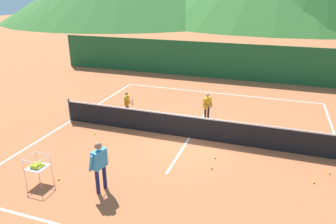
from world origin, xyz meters
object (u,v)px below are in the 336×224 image
(tennis_net, at_px, (190,127))
(tennis_ball_8, at_px, (314,182))
(tennis_ball_0, at_px, (330,173))
(tennis_ball_2, at_px, (211,168))
(tennis_ball_3, at_px, (215,158))
(instructor, at_px, (99,162))
(student_0, at_px, (127,102))
(tennis_ball_1, at_px, (95,134))
(tennis_ball_5, at_px, (59,179))
(ball_cart, at_px, (37,166))
(student_1, at_px, (207,104))

(tennis_net, relative_size, tennis_ball_8, 170.04)
(tennis_ball_0, distance_m, tennis_ball_2, 3.89)
(tennis_ball_3, bearing_deg, tennis_net, 134.59)
(tennis_ball_2, bearing_deg, tennis_ball_0, 14.54)
(instructor, height_order, tennis_ball_8, instructor)
(student_0, xyz_separation_m, tennis_ball_1, (-0.43, -2.30, -0.71))
(tennis_net, bearing_deg, tennis_ball_3, -45.41)
(instructor, bearing_deg, student_0, 108.22)
(instructor, xyz_separation_m, tennis_ball_1, (-2.29, 3.36, -0.94))
(tennis_ball_1, xyz_separation_m, tennis_ball_5, (0.72, -3.35, 0.00))
(tennis_net, relative_size, tennis_ball_0, 170.04)
(student_0, xyz_separation_m, ball_cart, (-0.21, -5.93, -0.15))
(tennis_net, distance_m, student_0, 3.67)
(tennis_ball_3, bearing_deg, student_0, 150.96)
(instructor, relative_size, tennis_ball_0, 23.80)
(tennis_ball_5, bearing_deg, instructor, -0.38)
(ball_cart, relative_size, tennis_ball_8, 13.22)
(student_1, height_order, tennis_ball_3, student_1)
(student_1, bearing_deg, tennis_ball_2, -75.29)
(student_0, relative_size, ball_cart, 1.38)
(tennis_ball_1, relative_size, tennis_ball_2, 1.00)
(tennis_ball_0, height_order, tennis_ball_2, same)
(tennis_ball_5, distance_m, tennis_ball_8, 8.10)
(instructor, height_order, tennis_ball_3, instructor)
(tennis_ball_0, bearing_deg, instructor, -154.01)
(tennis_ball_3, height_order, tennis_ball_8, same)
(tennis_ball_2, bearing_deg, tennis_net, 122.90)
(tennis_ball_3, xyz_separation_m, tennis_ball_5, (-4.46, -3.01, 0.00))
(tennis_ball_3, xyz_separation_m, tennis_ball_8, (3.25, -0.53, 0.00))
(tennis_net, height_order, student_1, student_1)
(tennis_ball_0, distance_m, tennis_ball_5, 8.86)
(tennis_net, relative_size, student_1, 8.66)
(ball_cart, distance_m, tennis_ball_3, 5.98)
(tennis_net, distance_m, tennis_ball_2, 2.53)
(tennis_ball_3, relative_size, tennis_ball_8, 1.00)
(student_1, distance_m, tennis_ball_8, 5.87)
(tennis_net, height_order, student_0, student_0)
(tennis_net, relative_size, instructor, 7.14)
(tennis_net, xyz_separation_m, student_1, (0.27, 2.05, 0.30))
(instructor, bearing_deg, tennis_ball_5, 179.62)
(tennis_ball_2, bearing_deg, tennis_ball_5, -153.18)
(student_1, relative_size, tennis_ball_5, 19.64)
(student_0, bearing_deg, instructor, -71.78)
(student_0, distance_m, tennis_ball_0, 8.90)
(student_0, height_order, tennis_ball_3, student_0)
(tennis_ball_5, bearing_deg, student_0, 92.92)
(student_1, bearing_deg, ball_cart, -120.23)
(ball_cart, bearing_deg, tennis_ball_2, 27.15)
(tennis_ball_0, bearing_deg, tennis_ball_2, -165.46)
(tennis_net, bearing_deg, tennis_ball_0, -12.26)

